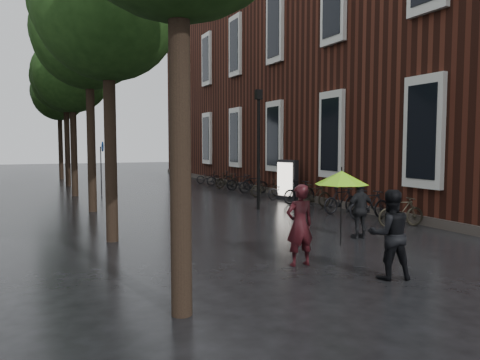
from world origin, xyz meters
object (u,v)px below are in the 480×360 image
parked_bicycles (274,188)px  ad_lightbox (287,180)px  person_black (390,234)px  person_burgundy (300,225)px  lamp_post (259,137)px  pedestrian_walking (360,210)px

parked_bicycles → ad_lightbox: (0.14, -1.04, 0.47)m
ad_lightbox → person_black: bearing=-120.8°
person_burgundy → parked_bicycles: size_ratio=0.10×
ad_lightbox → lamp_post: 3.84m
lamp_post → pedestrian_walking: bearing=-89.8°
parked_bicycles → lamp_post: (-2.41, -3.16, 2.41)m
person_black → pedestrian_walking: (1.98, 3.37, -0.08)m
lamp_post → person_burgundy: bearing=-110.5°
person_black → person_burgundy: bearing=-36.1°
ad_lightbox → pedestrian_walking: bearing=-116.6°
person_black → parked_bicycles: bearing=-89.5°
lamp_post → ad_lightbox: bearing=39.8°
pedestrian_walking → ad_lightbox: (2.53, 8.41, 0.15)m
parked_bicycles → lamp_post: size_ratio=3.87×
ad_lightbox → lamp_post: bearing=-150.1°
person_black → pedestrian_walking: bearing=-101.1°
person_black → lamp_post: size_ratio=0.37×
parked_bicycles → pedestrian_walking: bearing=-104.2°
person_burgundy → parked_bicycles: 12.52m
person_burgundy → person_black: size_ratio=1.01×
person_burgundy → lamp_post: bearing=-108.7°
person_burgundy → pedestrian_walking: bearing=-147.6°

